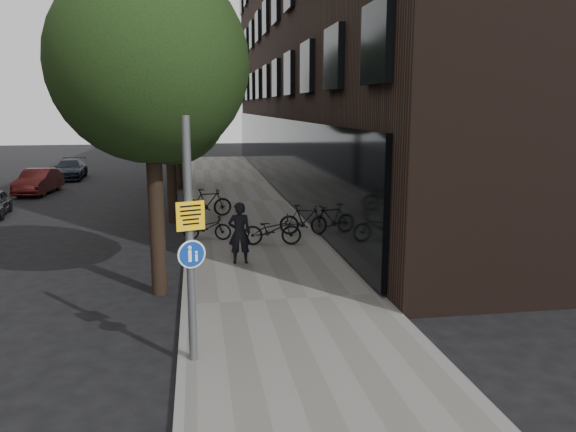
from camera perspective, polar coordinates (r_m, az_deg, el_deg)
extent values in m
plane|color=black|center=(9.71, 1.56, -15.63)|extent=(120.00, 120.00, 0.00)
cube|color=slate|center=(19.10, -3.33, -1.96)|extent=(4.50, 60.00, 0.12)
cube|color=slate|center=(19.01, -10.09, -2.16)|extent=(0.15, 60.00, 0.13)
cube|color=black|center=(32.49, 9.57, 19.14)|extent=(12.00, 40.00, 18.00)
cylinder|color=black|center=(13.34, -13.16, -1.17)|extent=(0.36, 0.36, 3.20)
sphere|color=black|center=(13.08, -13.89, 14.87)|extent=(4.40, 4.40, 4.40)
sphere|color=black|center=(13.83, -11.76, 10.59)|extent=(2.64, 2.64, 2.64)
cylinder|color=black|center=(21.71, -11.73, 3.53)|extent=(0.36, 0.36, 3.20)
sphere|color=black|center=(21.56, -12.12, 13.33)|extent=(5.00, 5.00, 5.00)
sphere|color=black|center=(22.32, -10.88, 10.72)|extent=(3.00, 3.00, 3.00)
cylinder|color=black|center=(30.66, -11.06, 5.70)|extent=(0.36, 0.36, 3.20)
sphere|color=black|center=(30.55, -11.33, 12.62)|extent=(5.00, 5.00, 5.00)
sphere|color=black|center=(31.32, -10.46, 10.78)|extent=(3.00, 3.00, 3.00)
cylinder|color=#595B5E|center=(9.34, -9.95, -2.66)|extent=(0.14, 0.14, 4.11)
cube|color=#F3B60C|center=(9.24, -10.05, 0.09)|extent=(0.46, 0.18, 0.47)
cylinder|color=navy|center=(9.38, -9.92, -3.74)|extent=(0.40, 0.15, 0.42)
cylinder|color=white|center=(9.38, -9.92, -3.74)|extent=(0.45, 0.17, 0.47)
imported|color=black|center=(15.37, -4.95, -1.71)|extent=(0.63, 0.43, 1.70)
imported|color=black|center=(17.42, -1.64, -1.41)|extent=(1.88, 0.83, 0.96)
imported|color=black|center=(18.77, 1.72, -0.39)|extent=(1.77, 0.86, 1.03)
imported|color=black|center=(18.28, -8.24, -1.14)|extent=(1.65, 0.86, 0.83)
imported|color=black|center=(22.07, -8.11, 1.34)|extent=(1.91, 0.85, 1.11)
imported|color=#521817|center=(31.13, -24.03, 3.23)|extent=(1.71, 3.93, 1.26)
imported|color=black|center=(36.87, -21.25, 4.46)|extent=(1.89, 4.19, 1.19)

